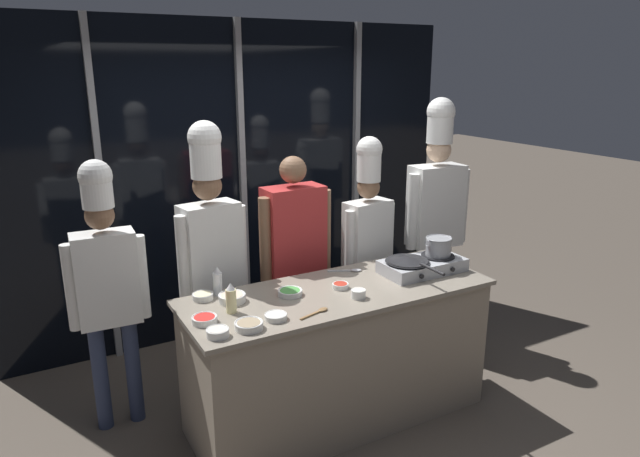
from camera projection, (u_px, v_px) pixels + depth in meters
ground_plane at (338, 415)px, 3.94m from camera, size 24.00×24.00×0.00m
window_wall_back at (241, 182)px, 4.97m from camera, size 4.08×0.09×2.70m
demo_counter at (338, 355)px, 3.81m from camera, size 2.04×0.75×0.93m
portable_stove at (422, 265)px, 3.99m from camera, size 0.59×0.32×0.10m
frying_pan at (408, 259)px, 3.90m from camera, size 0.31×0.53×0.04m
stock_pot at (438, 246)px, 4.02m from camera, size 0.21×0.18×0.13m
squeeze_bottle_oil at (231, 299)px, 3.33m from camera, size 0.06×0.06×0.18m
squeeze_bottle_clear at (218, 282)px, 3.58m from camera, size 0.06×0.06×0.19m
prep_bowl_chili_flakes at (340, 285)px, 3.71m from camera, size 0.11×0.11×0.03m
prep_bowl_mushrooms at (249, 325)px, 3.13m from camera, size 0.16×0.16×0.04m
prep_bowl_chicken at (232, 297)px, 3.49m from camera, size 0.17×0.17×0.05m
prep_bowl_garlic at (358, 293)px, 3.55m from camera, size 0.09×0.09×0.06m
prep_bowl_bell_pepper at (204, 319)px, 3.21m from camera, size 0.15×0.15×0.04m
prep_bowl_rice at (276, 316)px, 3.25m from camera, size 0.13×0.13×0.03m
prep_bowl_noodles at (203, 296)px, 3.53m from camera, size 0.13×0.13×0.04m
prep_bowl_onion at (218, 332)px, 3.05m from camera, size 0.12×0.12×0.05m
prep_bowl_scallions at (290, 292)px, 3.60m from camera, size 0.16×0.16×0.04m
serving_spoon_slotted at (319, 311)px, 3.35m from camera, size 0.22×0.09×0.02m
serving_spoon_solid at (351, 270)px, 4.01m from camera, size 0.23×0.14×0.02m
chef_head at (106, 276)px, 3.57m from camera, size 0.50×0.21×1.80m
chef_sous at (211, 243)px, 3.82m from camera, size 0.51×0.26×2.00m
person_guest at (294, 247)px, 4.21m from camera, size 0.58×0.24×1.71m
chef_line at (368, 233)px, 4.45m from camera, size 0.48×0.24×1.82m
chef_pastry at (436, 203)px, 4.78m from camera, size 0.59×0.27×2.08m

